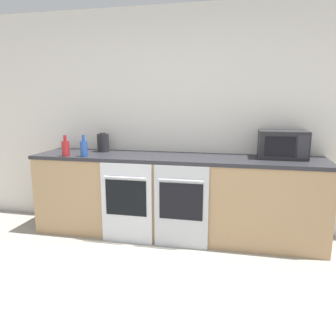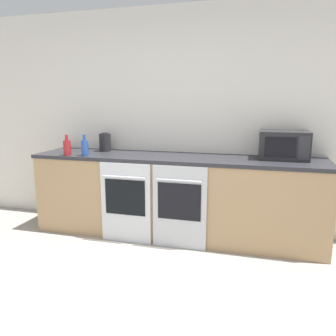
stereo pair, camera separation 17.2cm
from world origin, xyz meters
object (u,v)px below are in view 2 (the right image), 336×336
(oven_left, at_px, (126,203))
(oven_right, at_px, (179,207))
(kettle, at_px, (105,142))
(bottle_blue, at_px, (85,148))
(microwave, at_px, (284,145))
(bottle_red, at_px, (67,147))

(oven_left, height_order, oven_right, same)
(kettle, bearing_deg, oven_left, -47.02)
(oven_left, distance_m, oven_right, 0.60)
(bottle_blue, bearing_deg, oven_left, -10.71)
(oven_left, height_order, kettle, kettle)
(bottle_blue, distance_m, kettle, 0.40)
(oven_left, distance_m, microwave, 1.79)
(bottle_red, bearing_deg, bottle_blue, 4.40)
(oven_left, bearing_deg, bottle_blue, 169.29)
(oven_right, relative_size, kettle, 3.87)
(oven_left, relative_size, kettle, 3.87)
(microwave, height_order, bottle_red, microwave)
(bottle_blue, relative_size, kettle, 1.05)
(oven_left, distance_m, bottle_red, 0.93)
(oven_right, xyz_separation_m, bottle_blue, (-1.11, 0.10, 0.57))
(oven_right, distance_m, kettle, 1.30)
(microwave, bearing_deg, bottle_red, -170.80)
(microwave, relative_size, bottle_red, 2.14)
(oven_left, relative_size, oven_right, 1.00)
(oven_left, bearing_deg, kettle, 132.98)
(oven_right, height_order, kettle, kettle)
(oven_right, bearing_deg, bottle_red, 176.50)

